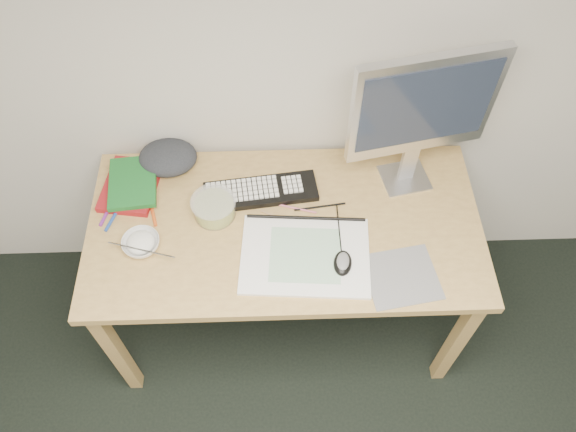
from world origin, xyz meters
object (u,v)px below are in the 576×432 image
desk (285,237)px  rice_bowl (141,244)px  monitor (423,109)px  keyboard (261,192)px  sketchpad (305,256)px

desk → rice_bowl: rice_bowl is taller
desk → monitor: (0.46, 0.19, 0.44)m
desk → rice_bowl: size_ratio=10.78×
keyboard → rice_bowl: rice_bowl is taller
desk → sketchpad: (0.07, -0.13, 0.09)m
rice_bowl → sketchpad: bearing=-5.8°
desk → sketchpad: size_ratio=3.21×
keyboard → monitor: 0.64m
desk → keyboard: size_ratio=3.39×
desk → keyboard: 0.19m
sketchpad → rice_bowl: bearing=178.2°
desk → monitor: size_ratio=2.44×
keyboard → monitor: monitor is taller
rice_bowl → keyboard: bearing=27.9°
monitor → rice_bowl: monitor is taller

